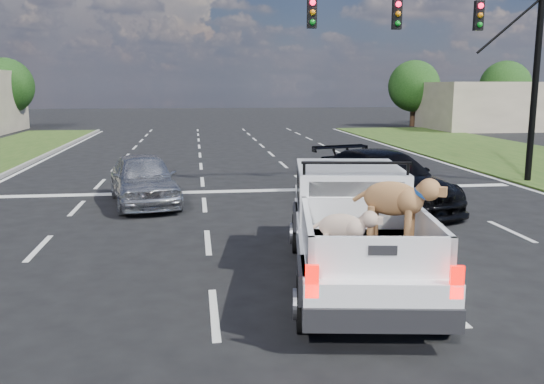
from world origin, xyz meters
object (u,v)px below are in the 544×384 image
(silver_sedan, at_px, (143,179))
(pickup_truck, at_px, (355,225))
(black_coupe, at_px, (384,180))
(traffic_signal, at_px, (471,43))

(silver_sedan, bearing_deg, pickup_truck, -70.81)
(pickup_truck, relative_size, black_coupe, 1.08)
(pickup_truck, xyz_separation_m, silver_sedan, (-4.19, 7.15, -0.25))
(black_coupe, bearing_deg, pickup_truck, -128.19)
(silver_sedan, relative_size, black_coupe, 0.80)
(pickup_truck, distance_m, black_coupe, 6.30)
(pickup_truck, distance_m, silver_sedan, 8.29)
(silver_sedan, xyz_separation_m, black_coupe, (6.64, -1.34, 0.05))
(pickup_truck, bearing_deg, black_coupe, 75.85)
(black_coupe, bearing_deg, traffic_signal, 25.40)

